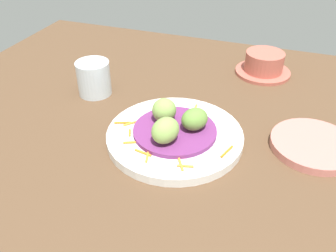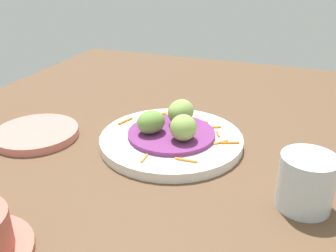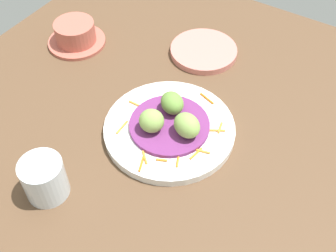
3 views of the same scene
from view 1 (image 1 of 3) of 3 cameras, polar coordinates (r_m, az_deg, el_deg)
name	(u,v)px [view 1 (image 1 of 3)]	position (r cm, az deg, el deg)	size (l,w,h in cm)	color
table_surface	(147,152)	(66.13, -3.39, -4.12)	(110.00, 110.00, 2.00)	brown
main_plate	(175,136)	(66.81, 1.09, -1.60)	(25.35, 25.35, 1.67)	white
cabbage_bed	(175,131)	(66.08, 1.10, -0.74)	(15.46, 15.46, 0.80)	#702D6B
carrot_garnish	(160,138)	(64.65, -1.28, -1.88)	(23.00, 20.19, 0.40)	orange
guac_scoop_left	(164,110)	(67.04, -0.62, 2.55)	(4.53, 4.74, 4.44)	#84A851
guac_scoop_center	(166,129)	(61.90, -0.27, -0.46)	(5.43, 4.36, 4.56)	#84A851
guac_scoop_right	(195,119)	(65.07, 4.25, 1.11)	(5.20, 4.25, 4.01)	olive
side_plate_small	(313,145)	(69.96, 22.12, -2.80)	(15.35, 15.35, 1.47)	tan
terracotta_bowl	(264,64)	(92.65, 14.99, 9.45)	(13.50, 13.50, 5.56)	#B75B4C
water_glass	(94,78)	(81.84, -11.72, 7.48)	(7.40, 7.40, 7.58)	silver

